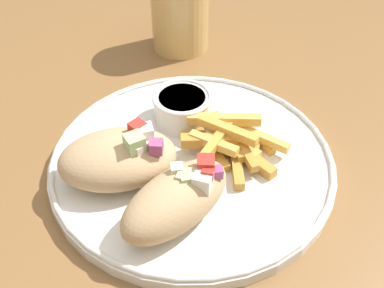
# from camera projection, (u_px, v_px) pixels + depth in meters

# --- Properties ---
(table) EXTENTS (1.35, 1.35, 0.73)m
(table) POSITION_uv_depth(u_px,v_px,m) (184.00, 222.00, 0.53)
(table) COLOR brown
(table) RESTS_ON ground_plane
(plate) EXTENTS (0.31, 0.31, 0.02)m
(plate) POSITION_uv_depth(u_px,v_px,m) (192.00, 160.00, 0.50)
(plate) COLOR white
(plate) RESTS_ON table
(pita_sandwich_near) EXTENTS (0.13, 0.07, 0.06)m
(pita_sandwich_near) POSITION_uv_depth(u_px,v_px,m) (177.00, 199.00, 0.42)
(pita_sandwich_near) COLOR tan
(pita_sandwich_near) RESTS_ON plate
(pita_sandwich_far) EXTENTS (0.15, 0.13, 0.06)m
(pita_sandwich_far) POSITION_uv_depth(u_px,v_px,m) (119.00, 158.00, 0.46)
(pita_sandwich_far) COLOR tan
(pita_sandwich_far) RESTS_ON plate
(fries_pile) EXTENTS (0.09, 0.12, 0.03)m
(fries_pile) POSITION_uv_depth(u_px,v_px,m) (229.00, 142.00, 0.50)
(fries_pile) COLOR #E5B251
(fries_pile) RESTS_ON plate
(sauce_ramekin) EXTENTS (0.07, 0.07, 0.04)m
(sauce_ramekin) POSITION_uv_depth(u_px,v_px,m) (182.00, 106.00, 0.53)
(sauce_ramekin) COLOR white
(sauce_ramekin) RESTS_ON plate
(water_glass) EXTENTS (0.09, 0.09, 0.12)m
(water_glass) POSITION_uv_depth(u_px,v_px,m) (180.00, 12.00, 0.66)
(water_glass) COLOR tan
(water_glass) RESTS_ON table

